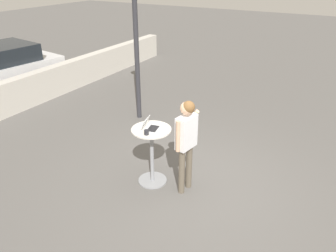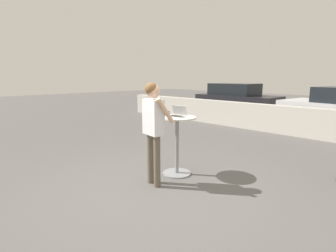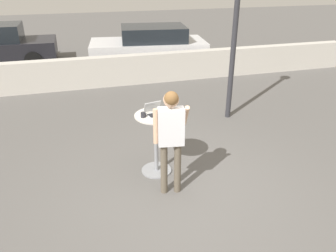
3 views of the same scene
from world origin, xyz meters
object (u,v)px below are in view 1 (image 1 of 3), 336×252
Objects in this scene: street_lamp at (135,12)px; cafe_table at (152,150)px; standing_person at (186,135)px; laptop at (150,127)px; coffee_mug at (147,132)px.

cafe_table is at bearing -140.81° from street_lamp.
standing_person is 0.42× the size of street_lamp.
laptop is 0.21m from coffee_mug.
street_lamp is at bearing 37.30° from coffee_mug.
coffee_mug is 0.67m from standing_person.
cafe_table is 0.48m from laptop.
standing_person reaches higher than laptop.
cafe_table is at bearing 96.55° from standing_person.
coffee_mug is 3.47m from street_lamp.
laptop is 0.67m from standing_person.
street_lamp is at bearing 39.19° from cafe_table.
standing_person reaches higher than coffee_mug.
standing_person is at bearing -82.66° from laptop.
cafe_table is 3.55m from street_lamp.
cafe_table is 0.79m from standing_person.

